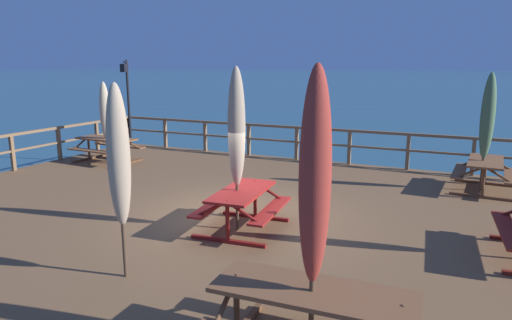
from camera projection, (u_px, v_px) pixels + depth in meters
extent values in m
plane|color=#2D5B6B|center=(238.00, 246.00, 9.43)|extent=(600.00, 600.00, 0.00)
cube|color=brown|center=(237.00, 231.00, 9.36)|extent=(15.87, 12.00, 0.65)
cube|color=brown|center=(323.00, 129.00, 14.26)|extent=(15.57, 0.09, 0.08)
cube|color=brown|center=(322.00, 144.00, 14.36)|extent=(15.57, 0.07, 0.06)
cube|color=brown|center=(129.00, 131.00, 17.61)|extent=(0.10, 0.10, 1.05)
cube|color=brown|center=(165.00, 133.00, 16.89)|extent=(0.10, 0.10, 1.05)
cube|color=brown|center=(205.00, 137.00, 16.17)|extent=(0.10, 0.10, 1.05)
cube|color=brown|center=(249.00, 140.00, 15.45)|extent=(0.10, 0.10, 1.05)
cube|color=brown|center=(297.00, 144.00, 14.73)|extent=(0.10, 0.10, 1.05)
cube|color=brown|center=(349.00, 148.00, 14.01)|extent=(0.10, 0.10, 1.05)
cube|color=brown|center=(408.00, 152.00, 13.29)|extent=(0.10, 0.10, 1.05)
cube|color=brown|center=(473.00, 157.00, 12.57)|extent=(0.10, 0.10, 1.05)
cube|color=brown|center=(12.00, 153.00, 13.17)|extent=(0.10, 0.10, 1.05)
cube|color=brown|center=(59.00, 144.00, 14.65)|extent=(0.10, 0.10, 1.05)
cube|color=brown|center=(97.00, 137.00, 16.13)|extent=(0.10, 0.10, 1.05)
cube|color=brown|center=(129.00, 131.00, 17.61)|extent=(0.10, 0.10, 1.05)
cube|color=maroon|center=(242.00, 191.00, 8.39)|extent=(0.91, 1.82, 0.05)
cube|color=maroon|center=(271.00, 210.00, 8.26)|extent=(0.44, 1.77, 0.04)
cube|color=maroon|center=(215.00, 204.00, 8.64)|extent=(0.44, 1.77, 0.04)
cube|color=maroon|center=(228.00, 241.00, 7.89)|extent=(1.40, 0.21, 0.06)
cylinder|color=maroon|center=(227.00, 222.00, 7.82)|extent=(0.07, 0.07, 0.74)
cylinder|color=maroon|center=(242.00, 212.00, 7.68)|extent=(0.63, 0.11, 0.37)
cylinder|color=maroon|center=(212.00, 209.00, 7.87)|extent=(0.63, 0.11, 0.37)
cube|color=maroon|center=(255.00, 216.00, 9.18)|extent=(1.40, 0.21, 0.06)
cylinder|color=maroon|center=(255.00, 200.00, 9.11)|extent=(0.07, 0.07, 0.74)
cylinder|color=maroon|center=(268.00, 191.00, 8.97)|extent=(0.63, 0.11, 0.37)
cylinder|color=maroon|center=(242.00, 188.00, 9.15)|extent=(0.63, 0.11, 0.37)
cube|color=brown|center=(314.00, 292.00, 4.68)|extent=(2.15, 0.88, 0.05)
cube|color=brown|center=(325.00, 294.00, 5.25)|extent=(2.13, 0.40, 0.04)
cylinder|color=brown|center=(237.00, 308.00, 5.08)|extent=(0.07, 0.07, 0.74)
cylinder|color=brown|center=(225.00, 302.00, 4.78)|extent=(0.09, 0.63, 0.37)
cylinder|color=brown|center=(246.00, 279.00, 5.29)|extent=(0.09, 0.63, 0.37)
cylinder|color=brown|center=(403.00, 308.00, 4.65)|extent=(0.09, 0.63, 0.37)
cube|color=brown|center=(106.00, 139.00, 14.33)|extent=(2.01, 0.86, 0.05)
cube|color=brown|center=(93.00, 151.00, 13.91)|extent=(1.99, 0.38, 0.04)
cube|color=brown|center=(120.00, 145.00, 14.88)|extent=(1.99, 0.38, 0.04)
cube|color=brown|center=(90.00, 158.00, 14.85)|extent=(0.15, 1.40, 0.06)
cylinder|color=brown|center=(89.00, 148.00, 14.78)|extent=(0.07, 0.07, 0.74)
cylinder|color=brown|center=(81.00, 143.00, 14.50)|extent=(0.09, 0.63, 0.37)
cylinder|color=brown|center=(95.00, 140.00, 14.98)|extent=(0.09, 0.63, 0.37)
cube|color=brown|center=(127.00, 163.00, 14.11)|extent=(0.15, 1.40, 0.06)
cylinder|color=brown|center=(126.00, 153.00, 14.04)|extent=(0.07, 0.07, 0.74)
cylinder|color=brown|center=(119.00, 147.00, 13.75)|extent=(0.09, 0.63, 0.37)
cylinder|color=brown|center=(132.00, 144.00, 14.23)|extent=(0.09, 0.63, 0.37)
cube|color=brown|center=(486.00, 161.00, 11.01)|extent=(0.85, 1.82, 0.05)
cube|color=brown|center=(511.00, 176.00, 10.81)|extent=(0.37, 1.79, 0.04)
cube|color=brown|center=(460.00, 171.00, 11.33)|extent=(0.37, 1.79, 0.04)
cube|color=brown|center=(482.00, 197.00, 10.54)|extent=(1.40, 0.15, 0.06)
cylinder|color=brown|center=(483.00, 183.00, 10.47)|extent=(0.07, 0.07, 0.74)
cylinder|color=brown|center=(498.00, 175.00, 10.29)|extent=(0.63, 0.09, 0.37)
cylinder|color=brown|center=(471.00, 172.00, 10.55)|extent=(0.63, 0.09, 0.37)
cube|color=brown|center=(484.00, 183.00, 11.77)|extent=(1.40, 0.15, 0.06)
cylinder|color=brown|center=(485.00, 170.00, 11.70)|extent=(0.07, 0.07, 0.74)
cylinder|color=brown|center=(498.00, 163.00, 11.52)|extent=(0.63, 0.09, 0.37)
cylinder|color=brown|center=(474.00, 161.00, 11.78)|extent=(0.63, 0.09, 0.37)
cube|color=maroon|center=(508.00, 230.00, 7.28)|extent=(0.43, 1.88, 0.04)
cylinder|color=#4C3828|center=(237.00, 155.00, 8.23)|extent=(0.06, 0.06, 2.86)
ellipsoid|color=tan|center=(237.00, 127.00, 8.13)|extent=(0.32, 0.32, 2.17)
cylinder|color=#685B4C|center=(237.00, 136.00, 8.16)|extent=(0.21, 0.21, 0.05)
cone|color=#4C3828|center=(236.00, 71.00, 7.92)|extent=(0.10, 0.10, 0.14)
cylinder|color=#4C3828|center=(314.00, 228.00, 4.52)|extent=(0.06, 0.06, 2.89)
ellipsoid|color=#A33328|center=(315.00, 178.00, 4.41)|extent=(0.32, 0.32, 2.20)
cylinder|color=maroon|center=(315.00, 194.00, 4.45)|extent=(0.21, 0.21, 0.05)
cone|color=#4C3828|center=(318.00, 73.00, 4.21)|extent=(0.10, 0.10, 0.14)
cylinder|color=#4C3828|center=(106.00, 125.00, 14.17)|extent=(0.06, 0.06, 2.39)
ellipsoid|color=#CCB793|center=(105.00, 111.00, 14.08)|extent=(0.32, 0.32, 1.82)
cylinder|color=#7A6E58|center=(105.00, 116.00, 14.11)|extent=(0.21, 0.21, 0.05)
cone|color=#4C3828|center=(103.00, 84.00, 13.91)|extent=(0.10, 0.10, 0.14)
cylinder|color=#4C3828|center=(486.00, 136.00, 10.85)|extent=(0.06, 0.06, 2.72)
ellipsoid|color=#4C704C|center=(488.00, 116.00, 10.75)|extent=(0.32, 0.32, 2.07)
cylinder|color=#2D432D|center=(487.00, 123.00, 10.79)|extent=(0.21, 0.21, 0.05)
cone|color=#4C3828|center=(492.00, 75.00, 10.56)|extent=(0.10, 0.10, 0.14)
cylinder|color=#4C3828|center=(121.00, 189.00, 6.37)|extent=(0.06, 0.06, 2.66)
ellipsoid|color=tan|center=(119.00, 156.00, 6.28)|extent=(0.32, 0.32, 2.02)
cylinder|color=#71614F|center=(119.00, 167.00, 6.31)|extent=(0.21, 0.21, 0.05)
cone|color=#4C3828|center=(114.00, 88.00, 6.09)|extent=(0.10, 0.10, 0.14)
cylinder|color=black|center=(129.00, 104.00, 16.67)|extent=(0.09, 0.09, 3.20)
cylinder|color=black|center=(125.00, 62.00, 16.09)|extent=(0.34, 0.50, 0.06)
cube|color=black|center=(124.00, 68.00, 15.86)|extent=(0.20, 0.20, 0.28)
sphere|color=#F4E08C|center=(124.00, 68.00, 15.86)|extent=(0.14, 0.14, 0.14)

